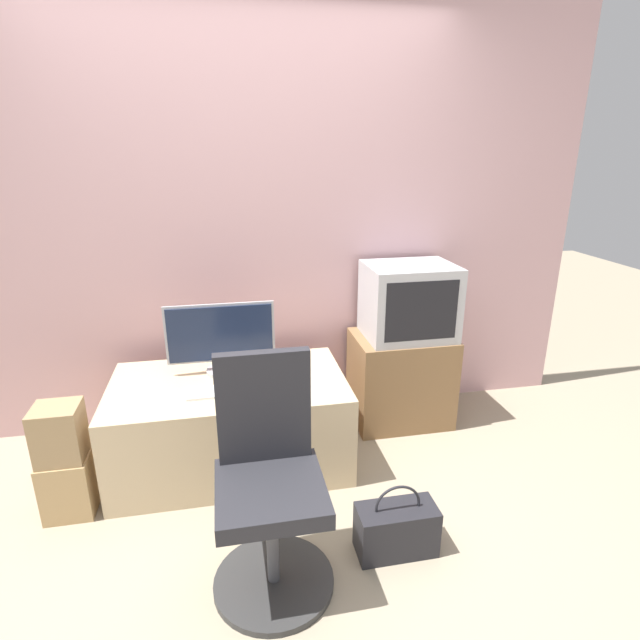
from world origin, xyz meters
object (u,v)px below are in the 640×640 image
(cardboard_box_lower, at_px, (69,484))
(handbag, at_px, (396,529))
(keyboard, at_px, (223,391))
(crt_tv, at_px, (409,301))
(office_chair, at_px, (269,491))
(main_monitor, at_px, (221,338))
(mouse, at_px, (273,388))

(cardboard_box_lower, height_order, handbag, handbag)
(keyboard, distance_m, cardboard_box_lower, 0.86)
(keyboard, bearing_deg, crt_tv, 19.19)
(office_chair, bearing_deg, handbag, 2.30)
(main_monitor, height_order, handbag, main_monitor)
(mouse, xyz_separation_m, handbag, (0.47, -0.68, -0.41))
(keyboard, xyz_separation_m, handbag, (0.73, -0.70, -0.40))
(crt_tv, distance_m, office_chair, 1.56)
(mouse, bearing_deg, handbag, -55.45)
(main_monitor, distance_m, office_chair, 1.04)
(main_monitor, height_order, crt_tv, crt_tv)
(handbag, bearing_deg, crt_tv, 68.43)
(mouse, xyz_separation_m, cardboard_box_lower, (-1.03, -0.11, -0.37))
(cardboard_box_lower, xyz_separation_m, handbag, (1.50, -0.57, -0.04))
(keyboard, xyz_separation_m, office_chair, (0.17, -0.72, -0.10))
(office_chair, bearing_deg, mouse, 82.63)
(mouse, bearing_deg, office_chair, -97.37)
(keyboard, bearing_deg, office_chair, -76.97)
(mouse, height_order, cardboard_box_lower, mouse)
(crt_tv, relative_size, cardboard_box_lower, 1.75)
(mouse, bearing_deg, crt_tv, 25.32)
(main_monitor, distance_m, keyboard, 0.33)
(keyboard, height_order, office_chair, office_chair)
(main_monitor, xyz_separation_m, crt_tv, (1.16, 0.15, 0.10))
(keyboard, bearing_deg, handbag, -44.05)
(mouse, height_order, crt_tv, crt_tv)
(keyboard, xyz_separation_m, cardboard_box_lower, (-0.77, -0.14, -0.37))
(office_chair, xyz_separation_m, handbag, (0.56, 0.02, -0.31))
(office_chair, bearing_deg, crt_tv, 48.60)
(main_monitor, bearing_deg, handbag, -53.04)
(mouse, relative_size, crt_tv, 0.11)
(crt_tv, bearing_deg, handbag, -111.57)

